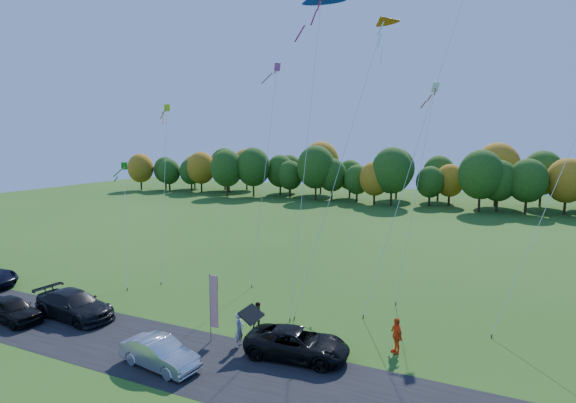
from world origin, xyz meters
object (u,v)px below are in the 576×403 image
at_px(silver_sedan, 160,353).
at_px(person_east, 396,335).
at_px(feather_flag, 213,301).
at_px(black_suv, 297,343).

xyz_separation_m(silver_sedan, person_east, (10.38, 6.48, 0.24)).
height_order(person_east, feather_flag, feather_flag).
bearing_deg(silver_sedan, black_suv, -48.55).
xyz_separation_m(black_suv, person_east, (4.58, 2.66, 0.21)).
distance_m(silver_sedan, person_east, 12.24).
xyz_separation_m(silver_sedan, feather_flag, (0.88, 3.43, 1.70)).
distance_m(black_suv, silver_sedan, 6.94).
bearing_deg(silver_sedan, person_east, -49.91).
bearing_deg(feather_flag, person_east, 17.81).
xyz_separation_m(black_suv, silver_sedan, (-5.80, -3.81, -0.03)).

